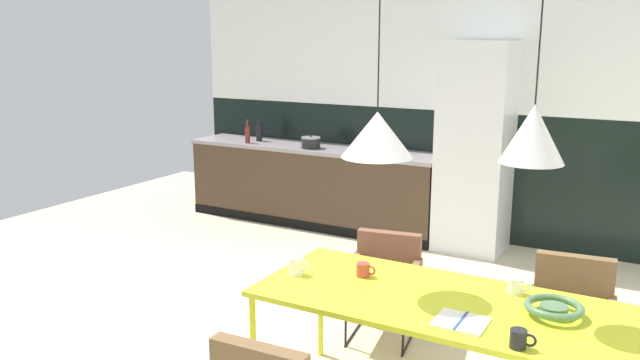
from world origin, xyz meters
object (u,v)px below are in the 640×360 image
refrigerator_column (475,148)px  armchair_far_side (571,308)px  pendant_lamp_over_table_far (533,134)px  fruit_bowl (554,308)px  mug_dark_espresso (297,266)px  open_book (461,322)px  pendant_lamp_over_table_near (377,134)px  armchair_by_stool (384,272)px  mug_tall_blue (364,270)px  bottle_oil_tall (259,132)px  bottle_vinegar_dark (247,134)px  mug_white_ceramic (519,339)px  cooking_pot (311,143)px  dining_table (441,307)px  mug_wide_latte (516,286)px

refrigerator_column → armchair_far_side: refrigerator_column is taller
pendant_lamp_over_table_far → fruit_bowl: bearing=13.7°
mug_dark_espresso → open_book: bearing=-9.2°
armchair_far_side → pendant_lamp_over_table_near: size_ratio=0.68×
armchair_by_stool → mug_tall_blue: mug_tall_blue is taller
bottle_oil_tall → bottle_vinegar_dark: 0.19m
pendant_lamp_over_table_near → mug_tall_blue: bearing=140.7°
open_book → bottle_vinegar_dark: bottle_vinegar_dark is taller
armchair_by_stool → fruit_bowl: (1.25, -0.79, 0.31)m
open_book → pendant_lamp_over_table_near: bearing=157.1°
mug_tall_blue → pendant_lamp_over_table_far: pendant_lamp_over_table_far is taller
armchair_by_stool → pendant_lamp_over_table_near: (0.31, -0.85, 1.11)m
mug_white_ceramic → pendant_lamp_over_table_far: 0.95m
cooking_pot → mug_white_ceramic: bearing=-47.9°
refrigerator_column → mug_dark_espresso: refrigerator_column is taller
mug_tall_blue → bottle_oil_tall: size_ratio=0.46×
open_book → mug_white_ceramic: 0.33m
dining_table → bottle_vinegar_dark: 4.43m
armchair_by_stool → cooking_pot: 2.81m
dining_table → mug_tall_blue: (-0.50, 0.10, 0.08)m
mug_dark_espresso → cooking_pot: size_ratio=0.62×
refrigerator_column → pendant_lamp_over_table_near: bearing=-83.9°
mug_white_ceramic → open_book: bearing=157.9°
dining_table → bottle_vinegar_dark: bottle_vinegar_dark is taller
armchair_far_side → pendant_lamp_over_table_near: bearing=33.6°
bottle_oil_tall → mug_tall_blue: bearing=-47.0°
bottle_vinegar_dark → dining_table: bearing=-41.1°
cooking_pot → mug_wide_latte: bearing=-43.5°
dining_table → open_book: open_book is taller
armchair_by_stool → mug_dark_espresso: size_ratio=5.56×
refrigerator_column → armchair_by_stool: 2.29m
cooking_pot → bottle_vinegar_dark: 0.82m
refrigerator_column → armchair_by_stool: size_ratio=2.81×
mug_white_ceramic → bottle_oil_tall: (-3.77, 3.45, 0.22)m
dining_table → pendant_lamp_over_table_near: 0.97m
refrigerator_column → pendant_lamp_over_table_near: (0.33, -3.07, 0.56)m
mug_tall_blue → mug_dark_espresso: bearing=-155.4°
mug_tall_blue → pendant_lamp_over_table_far: size_ratio=0.10×
mug_tall_blue → bottle_vinegar_dark: 3.99m
open_book → mug_dark_espresso: (-1.03, 0.17, 0.05)m
cooking_pot → bottle_vinegar_dark: (-0.81, -0.05, 0.04)m
armchair_far_side → pendant_lamp_over_table_near: 1.64m
pendant_lamp_over_table_near → open_book: bearing=-22.9°
mug_dark_espresso → bottle_vinegar_dark: size_ratio=0.48×
armchair_far_side → pendant_lamp_over_table_near: (-0.94, -0.78, 1.09)m
armchair_by_stool → bottle_oil_tall: 3.47m
dining_table → cooking_pot: size_ratio=9.29×
dining_table → mug_dark_espresso: (-0.86, -0.06, 0.09)m
armchair_by_stool → pendant_lamp_over_table_far: size_ratio=0.65×
mug_tall_blue → mug_white_ceramic: size_ratio=1.01×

